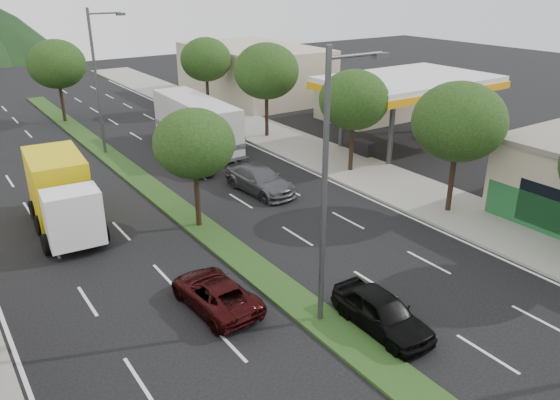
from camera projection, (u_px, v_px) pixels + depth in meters
sidewalk_right at (310, 151)px, 39.86m from camera, size 5.00×90.00×0.15m
median at (130, 172)px, 35.62m from camera, size 1.60×56.00×0.12m
gas_canopy at (408, 85)px, 39.22m from camera, size 12.20×8.20×5.25m
bldg_right_far at (254, 72)px, 57.03m from camera, size 10.00×16.00×5.20m
tree_r_b at (459, 122)px, 27.79m from camera, size 4.80×4.80×6.94m
tree_r_c at (354, 100)px, 34.00m from camera, size 4.40×4.40×6.48m
tree_r_d at (266, 71)px, 41.46m from camera, size 5.00×5.00×7.17m
tree_r_e at (206, 60)px, 49.19m from camera, size 4.60×4.60×6.71m
tree_med_near at (194, 144)px, 26.33m from camera, size 4.00×4.00×6.02m
tree_med_far at (56, 64)px, 45.93m from camera, size 4.80×4.80×6.94m
streetlight_near at (329, 180)px, 18.37m from camera, size 2.60×0.25×10.00m
streetlight_mid at (99, 75)px, 37.43m from camera, size 2.60×0.25×10.00m
suv_maroon at (215, 293)px, 21.02m from camera, size 2.26×4.55×1.24m
car_queue_a at (382, 312)px, 19.64m from camera, size 1.81×4.29×1.45m
car_queue_b at (260, 180)px, 32.27m from camera, size 2.56×5.33×1.50m
car_queue_c at (193, 162)px, 35.67m from camera, size 1.59×3.96×1.28m
car_queue_d at (220, 133)px, 41.90m from camera, size 2.40×5.15×1.43m
box_truck at (62, 195)px, 27.39m from camera, size 3.36×7.52×3.61m
motorhome at (196, 123)px, 39.58m from camera, size 3.49×9.94×3.77m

